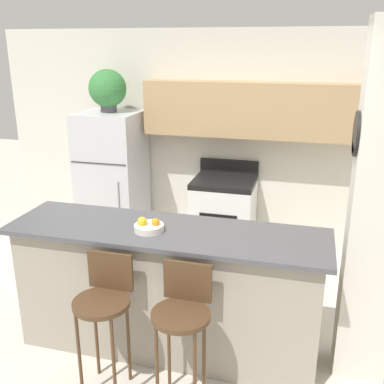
% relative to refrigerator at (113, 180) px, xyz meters
% --- Properties ---
extents(ground_plane, '(14.00, 14.00, 0.00)m').
position_rel_refrigerator_xyz_m(ground_plane, '(1.27, -1.81, -0.81)').
color(ground_plane, beige).
extents(wall_back, '(5.60, 0.38, 2.55)m').
position_rel_refrigerator_xyz_m(wall_back, '(1.41, 0.34, 0.61)').
color(wall_back, silver).
rests_on(wall_back, ground_plane).
extents(pillar_right, '(0.38, 0.32, 2.55)m').
position_rel_refrigerator_xyz_m(pillar_right, '(2.75, -1.65, 0.47)').
color(pillar_right, silver).
rests_on(pillar_right, ground_plane).
extents(counter_bar, '(2.45, 0.69, 1.05)m').
position_rel_refrigerator_xyz_m(counter_bar, '(1.27, -1.81, -0.29)').
color(counter_bar, gray).
rests_on(counter_bar, ground_plane).
extents(refrigerator, '(0.70, 0.73, 1.63)m').
position_rel_refrigerator_xyz_m(refrigerator, '(0.00, 0.00, 0.00)').
color(refrigerator, silver).
rests_on(refrigerator, ground_plane).
extents(stove_range, '(0.70, 0.64, 1.07)m').
position_rel_refrigerator_xyz_m(stove_range, '(1.36, 0.05, -0.35)').
color(stove_range, white).
rests_on(stove_range, ground_plane).
extents(bar_stool_left, '(0.39, 0.39, 1.00)m').
position_rel_refrigerator_xyz_m(bar_stool_left, '(0.99, -2.33, -0.13)').
color(bar_stool_left, '#4C331E').
rests_on(bar_stool_left, ground_plane).
extents(bar_stool_right, '(0.39, 0.39, 1.00)m').
position_rel_refrigerator_xyz_m(bar_stool_right, '(1.55, -2.33, -0.13)').
color(bar_stool_right, '#4C331E').
rests_on(bar_stool_right, ground_plane).
extents(potted_plant_on_fridge, '(0.43, 0.43, 0.48)m').
position_rel_refrigerator_xyz_m(potted_plant_on_fridge, '(-0.00, 0.00, 1.07)').
color(potted_plant_on_fridge, '#4C4C51').
rests_on(potted_plant_on_fridge, refrigerator).
extents(fruit_bowl, '(0.22, 0.22, 0.11)m').
position_rel_refrigerator_xyz_m(fruit_bowl, '(1.15, -1.87, 0.27)').
color(fruit_bowl, silver).
rests_on(fruit_bowl, counter_bar).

